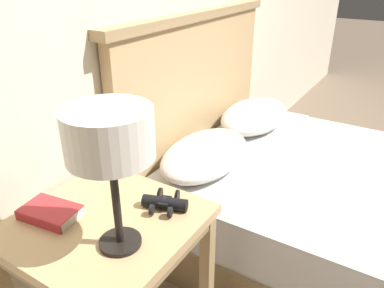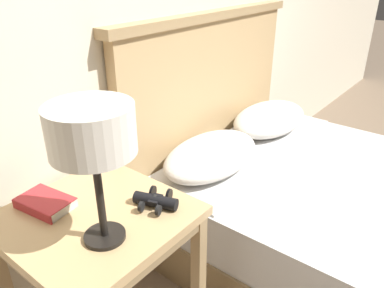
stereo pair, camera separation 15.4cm
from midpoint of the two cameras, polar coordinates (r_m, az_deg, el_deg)
nightstand at (r=1.38m, az=-11.00°, el=-13.34°), size 0.58×0.58×0.64m
bed at (r=2.08m, az=24.01°, el=-9.74°), size 1.47×1.91×1.19m
table_lamp at (r=1.03m, az=-10.94°, el=1.38°), size 0.24×0.24×0.44m
book_on_nightstand at (r=1.39m, az=-18.56°, el=-8.64°), size 0.15×0.21×0.04m
binoculars_pair at (r=1.33m, az=-2.22°, el=-8.70°), size 0.15×0.16×0.05m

